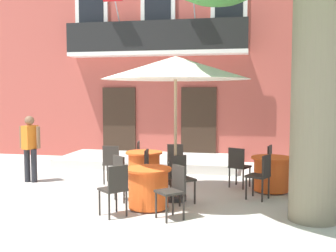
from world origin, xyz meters
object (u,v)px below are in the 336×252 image
object	(u,v)px
cafe_chair_middle_1	(261,174)
cafe_chair_front_2	(142,167)
cafe_table_middle	(271,174)
cafe_table_front	(144,167)
pedestrian_near_entrance	(30,145)
cafe_chair_middle_3	(274,162)
cafe_chair_near_tree_2	(181,176)
cafe_chair_near_tree_0	(115,187)
cafe_chair_near_tree_1	(174,188)
cafe_chair_middle_0	(238,164)
cafe_chair_front_3	(176,161)
cafe_umbrella	(176,68)
cafe_chair_front_1	(112,162)
cafe_chair_front_0	(143,157)
cafe_chair_middle_2	(308,170)
cafe_table_near_tree	(148,188)
cafe_chair_near_tree_3	(123,174)

from	to	relation	value
cafe_chair_middle_1	cafe_chair_front_2	xyz separation A→B (m)	(-2.53, 0.18, 0.00)
cafe_table_middle	cafe_table_front	bearing A→B (deg)	176.16
pedestrian_near_entrance	cafe_chair_middle_3	bearing A→B (deg)	9.24
cafe_chair_near_tree_2	cafe_table_middle	distance (m)	2.17
cafe_chair_near_tree_0	cafe_table_middle	xyz separation A→B (m)	(2.70, 2.43, -0.14)
cafe_chair_near_tree_1	cafe_chair_middle_0	distance (m)	2.73
cafe_chair_near_tree_1	cafe_chair_front_3	world-z (taller)	same
cafe_chair_near_tree_1	cafe_table_front	world-z (taller)	cafe_chair_near_tree_1
cafe_chair_middle_0	cafe_umbrella	distance (m)	2.76
cafe_chair_near_tree_0	cafe_chair_front_1	world-z (taller)	same
cafe_chair_near_tree_1	cafe_chair_front_0	world-z (taller)	same
cafe_chair_near_tree_1	cafe_chair_near_tree_2	size ratio (longest dim) A/B	1.00
cafe_umbrella	cafe_table_front	bearing A→B (deg)	127.04
cafe_umbrella	cafe_chair_middle_3	bearing A→B (deg)	43.64
cafe_chair_front_3	cafe_chair_near_tree_1	bearing A→B (deg)	-79.87
cafe_chair_front_1	cafe_table_front	bearing A→B (deg)	12.36
cafe_chair_near_tree_2	cafe_chair_middle_0	xyz separation A→B (m)	(1.05, 1.49, 0.00)
cafe_chair_front_1	cafe_umbrella	world-z (taller)	cafe_umbrella
cafe_chair_front_2	pedestrian_near_entrance	xyz separation A→B (m)	(-2.86, 0.37, 0.37)
cafe_chair_middle_2	cafe_chair_front_1	size ratio (longest dim) A/B	1.00
cafe_table_near_tree	cafe_chair_middle_0	bearing A→B (deg)	52.77
cafe_chair_near_tree_3	cafe_umbrella	size ratio (longest dim) A/B	0.31
cafe_table_middle	cafe_umbrella	world-z (taller)	cafe_umbrella
cafe_chair_middle_0	cafe_chair_front_2	bearing A→B (deg)	-158.93
cafe_umbrella	cafe_chair_front_2	bearing A→B (deg)	145.17
cafe_chair_near_tree_0	cafe_chair_front_3	xyz separation A→B (m)	(0.51, 2.90, 0.00)
cafe_chair_front_1	cafe_chair_near_tree_0	bearing A→B (deg)	-69.32
cafe_chair_near_tree_1	cafe_chair_middle_1	bearing A→B (deg)	46.90
cafe_chair_near_tree_0	cafe_chair_front_0	xyz separation A→B (m)	(-0.43, 3.34, 0.00)
cafe_chair_front_1	cafe_chair_front_2	xyz separation A→B (m)	(0.89, -0.58, 0.00)
cafe_chair_near_tree_3	cafe_chair_near_tree_2	bearing A→B (deg)	6.45
cafe_chair_middle_2	cafe_chair_front_2	bearing A→B (deg)	-174.16
cafe_chair_near_tree_2	cafe_chair_middle_1	xyz separation A→B (m)	(1.55, 0.53, 0.00)
cafe_chair_middle_0	cafe_chair_front_0	distance (m)	2.51
cafe_chair_middle_0	cafe_table_front	world-z (taller)	cafe_chair_middle_0
cafe_table_near_tree	cafe_chair_near_tree_0	xyz separation A→B (m)	(-0.43, -0.62, 0.14)
cafe_umbrella	cafe_chair_front_0	bearing A→B (deg)	121.10
cafe_chair_near_tree_0	cafe_table_middle	world-z (taller)	cafe_chair_near_tree_0
cafe_chair_middle_2	cafe_table_front	size ratio (longest dim) A/B	1.05
cafe_chair_middle_3	cafe_table_front	distance (m)	3.04
cafe_chair_middle_1	cafe_table_front	world-z (taller)	cafe_chair_middle_1
cafe_chair_near_tree_2	cafe_chair_middle_1	bearing A→B (deg)	19.05
cafe_chair_near_tree_3	cafe_chair_middle_3	xyz separation A→B (m)	(2.98, 2.13, 0.00)
pedestrian_near_entrance	cafe_table_near_tree	bearing A→B (deg)	-26.12
cafe_chair_middle_3	cafe_chair_front_2	xyz separation A→B (m)	(-2.83, -1.29, 0.00)
cafe_chair_near_tree_2	cafe_chair_front_1	size ratio (longest dim) A/B	1.00
cafe_chair_near_tree_2	cafe_chair_near_tree_3	bearing A→B (deg)	-173.55
cafe_table_near_tree	cafe_chair_near_tree_3	bearing A→B (deg)	145.12
cafe_chair_middle_3	cafe_umbrella	bearing A→B (deg)	-136.36
cafe_chair_front_1	cafe_chair_front_2	bearing A→B (deg)	-33.02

